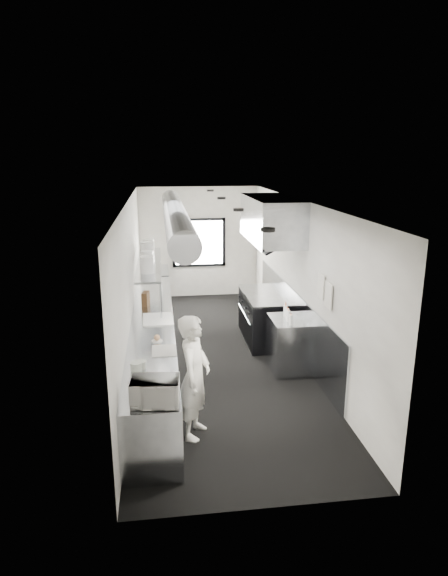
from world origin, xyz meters
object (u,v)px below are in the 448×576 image
object	(u,v)px
line_cook	(194,377)
knife_block	(146,299)
deli_tub_b	(141,365)
squeeze_bottle_c	(287,314)
pass_shelf	(150,264)
plate_stack_b	(147,259)
cutting_board	(158,319)
plate_stack_d	(149,248)
range	(266,317)
squeeze_bottle_b	(288,316)
plate_stack_a	(147,265)
far_work_table	(155,288)
squeeze_bottle_a	(291,320)
squeeze_bottle_d	(285,311)
squeeze_bottle_e	(286,309)
microwave	(155,391)
plate_stack_c	(148,252)
prep_counter	(153,347)
bottle_station	(290,344)
exhaust_hood	(271,219)
deli_tub_a	(136,366)
small_plate	(157,341)

from	to	relation	value
line_cook	knife_block	xyz separation A→B (m)	(-0.67, 2.91, 0.20)
deli_tub_b	squeeze_bottle_c	distance (m)	2.87
pass_shelf	plate_stack_b	size ratio (longest dim) A/B	10.67
cutting_board	plate_stack_d	distance (m)	2.23
range	squeeze_bottle_b	distance (m)	1.59
cutting_board	plate_stack_b	distance (m)	1.39
line_cook	plate_stack_a	bearing A→B (deg)	33.20
far_work_table	line_cook	xyz separation A→B (m)	(0.55, -5.70, 0.37)
far_work_table	line_cook	world-z (taller)	line_cook
line_cook	squeeze_bottle_a	size ratio (longest dim) A/B	9.61
squeeze_bottle_d	squeeze_bottle_e	xyz separation A→B (m)	(0.04, 0.14, -0.01)
squeeze_bottle_a	squeeze_bottle_c	world-z (taller)	squeeze_bottle_c
plate_stack_a	squeeze_bottle_e	xyz separation A→B (m)	(2.35, -0.54, -0.73)
knife_block	microwave	bearing A→B (deg)	-74.63
plate_stack_c	squeeze_bottle_b	xyz separation A→B (m)	(2.30, -1.91, -0.77)
deli_tub_b	squeeze_bottle_c	xyz separation A→B (m)	(2.37, 1.63, 0.04)
prep_counter	bottle_station	bearing A→B (deg)	-4.97
cutting_board	squeeze_bottle_d	distance (m)	2.16
range	squeeze_bottle_d	xyz separation A→B (m)	(0.06, -1.23, 0.53)
exhaust_hood	squeeze_bottle_b	world-z (taller)	exhaust_hood
line_cook	plate_stack_a	world-z (taller)	plate_stack_a
squeeze_bottle_b	squeeze_bottle_e	bearing A→B (deg)	81.60
pass_shelf	deli_tub_b	distance (m)	3.37
pass_shelf	range	world-z (taller)	pass_shelf
exhaust_hood	pass_shelf	world-z (taller)	exhaust_hood
plate_stack_d	line_cook	bearing A→B (deg)	-81.59
exhaust_hood	microwave	distance (m)	4.73
line_cook	squeeze_bottle_c	xyz separation A→B (m)	(1.69, 1.81, 0.17)
far_work_table	plate_stack_a	bearing A→B (deg)	-91.16
line_cook	plate_stack_c	bearing A→B (deg)	29.98
squeeze_bottle_a	squeeze_bottle_d	world-z (taller)	squeeze_bottle_d
far_work_table	microwave	distance (m)	6.50
plate_stack_a	plate_stack_b	size ratio (longest dim) A/B	1.04
pass_shelf	squeeze_bottle_b	bearing A→B (deg)	-38.45
microwave	deli_tub_b	world-z (taller)	microwave
line_cook	prep_counter	bearing A→B (deg)	35.55
deli_tub_b	plate_stack_d	bearing A→B (deg)	89.05
plate_stack_b	squeeze_bottle_e	world-z (taller)	plate_stack_b
prep_counter	deli_tub_b	size ratio (longest dim) A/B	43.26
deli_tub_a	squeeze_bottle_e	world-z (taller)	squeeze_bottle_e
prep_counter	pass_shelf	world-z (taller)	pass_shelf
small_plate	squeeze_bottle_a	bearing A→B (deg)	11.50
squeeze_bottle_a	plate_stack_d	bearing A→B (deg)	131.35
deli_tub_a	squeeze_bottle_e	bearing A→B (deg)	38.75
plate_stack_a	squeeze_bottle_e	distance (m)	2.52
exhaust_hood	plate_stack_b	world-z (taller)	exhaust_hood
small_plate	squeeze_bottle_b	world-z (taller)	squeeze_bottle_b
plate_stack_b	squeeze_bottle_e	bearing A→B (deg)	-24.56
cutting_board	squeeze_bottle_b	distance (m)	2.17
plate_stack_a	plate_stack_d	xyz separation A→B (m)	(0.00, 1.47, 0.03)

